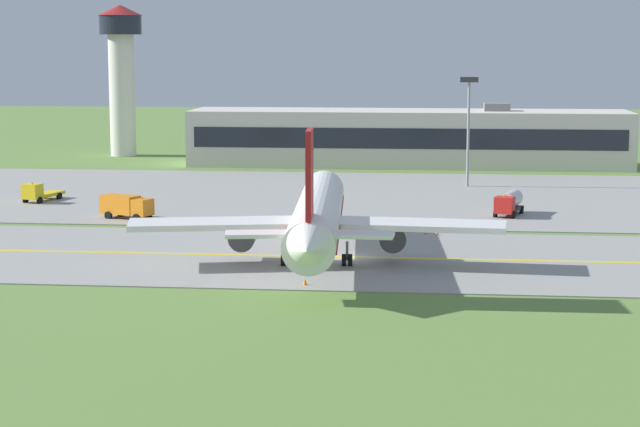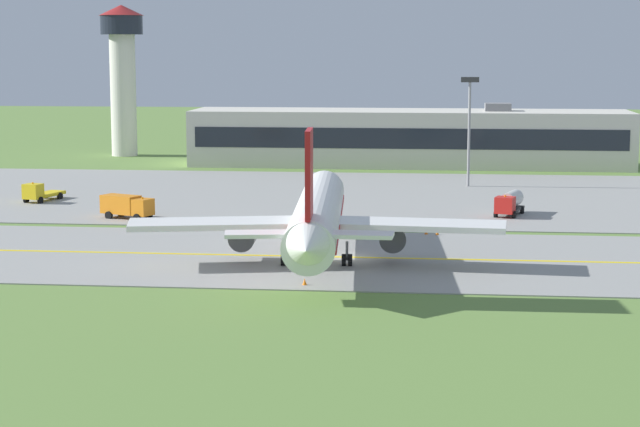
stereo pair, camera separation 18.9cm
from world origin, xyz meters
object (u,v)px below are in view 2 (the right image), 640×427
service_truck_baggage (509,202)px  control_tower (122,65)px  airplane_lead (317,216)px  apron_light_mast (469,118)px  service_truck_catering (127,205)px  service_truck_fuel (39,193)px

service_truck_baggage → control_tower: size_ratio=0.25×
airplane_lead → apron_light_mast: (14.31, 55.72, 5.19)m
service_truck_catering → apron_light_mast: 50.67m
service_truck_baggage → service_truck_catering: (-41.65, -6.93, -0.00)m
service_truck_fuel → service_truck_catering: (14.32, -12.09, 0.35)m
service_truck_catering → service_truck_baggage: bearing=9.4°
airplane_lead → service_truck_fuel: size_ratio=5.91×
apron_light_mast → control_tower: bearing=146.6°
service_truck_baggage → airplane_lead: bearing=-121.6°
service_truck_fuel → apron_light_mast: bearing=21.8°
control_tower → service_truck_fuel: bearing=-84.0°
airplane_lead → service_truck_baggage: airplane_lead is taller
service_truck_catering → apron_light_mast: size_ratio=0.43×
airplane_lead → service_truck_baggage: 34.96m
service_truck_fuel → control_tower: size_ratio=0.26×
service_truck_fuel → service_truck_catering: size_ratio=1.06×
control_tower → apron_light_mast: (58.22, -38.33, -6.25)m
service_truck_fuel → service_truck_baggage: bearing=-5.3°
airplane_lead → control_tower: bearing=115.0°
service_truck_catering → control_tower: bearing=106.1°
service_truck_fuel → apron_light_mast: apron_light_mast is taller
service_truck_baggage → service_truck_catering: service_truck_baggage is taller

